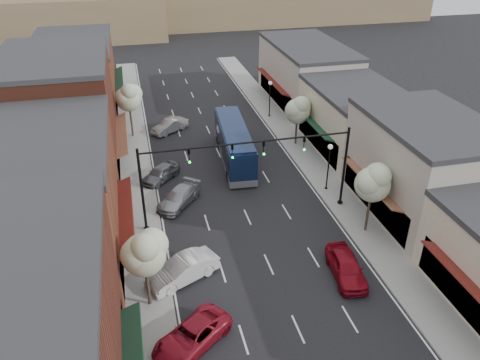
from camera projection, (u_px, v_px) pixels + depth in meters
ground at (277, 284)px, 30.84m from camera, size 160.00×160.00×0.00m
sidewalk_left at (135, 168)px, 44.71m from camera, size 2.80×73.00×0.15m
sidewalk_right at (301, 150)px, 48.13m from camera, size 2.80×73.00×0.15m
curb_left at (150, 166)px, 45.00m from camera, size 0.25×73.00×0.17m
curb_right at (288, 151)px, 47.85m from camera, size 0.25×73.00×0.17m
bldg_left_midnear at (46, 204)px, 30.70m from camera, size 10.14×14.10×9.40m
bldg_left_midfar at (62, 115)px, 42.15m from camera, size 10.14×14.10×10.90m
bldg_left_far at (76, 77)px, 56.28m from camera, size 10.14×18.10×8.40m
bldg_right_midnear at (423, 167)px, 36.76m from camera, size 9.14×12.10×7.90m
bldg_right_midfar at (354, 119)px, 47.25m from camera, size 9.14×12.10×6.40m
bldg_right_far at (306, 74)px, 58.83m from camera, size 9.14×16.10×7.40m
hill_near at (31, 17)px, 89.63m from camera, size 50.00×20.00×8.00m
signal_mast_right at (318, 158)px, 36.44m from camera, size 8.22×0.46×7.00m
signal_mast_left at (174, 175)px, 34.16m from camera, size 8.22×0.46×7.00m
tree_right_near at (374, 181)px, 33.66m from camera, size 2.85×2.65×5.95m
tree_right_far at (298, 109)px, 47.40m from camera, size 2.85×2.65×5.43m
tree_left_near at (144, 252)px, 27.02m from camera, size 2.85×2.65×5.69m
tree_left_far at (129, 97)px, 48.78m from camera, size 2.85×2.65×6.13m
lamp_post_near at (329, 160)px, 39.80m from camera, size 0.44×0.44×4.44m
lamp_post_far at (270, 93)px, 54.58m from camera, size 0.44×0.44×4.44m
coach_bus at (234, 143)px, 45.37m from camera, size 3.43×11.74×3.54m
red_hatchback at (346, 267)px, 31.10m from camera, size 2.42×4.90×1.61m
parked_car_a at (192, 336)px, 26.14m from camera, size 5.29×4.81×1.37m
parked_car_b at (183, 270)px, 30.80m from camera, size 5.20×3.69×1.63m
parked_car_c at (179, 197)px, 38.91m from camera, size 4.52×4.91×1.38m
parked_car_d at (161, 173)px, 42.48m from camera, size 4.15×4.16×1.43m
parked_car_e at (170, 126)px, 51.98m from camera, size 4.45×3.76×1.44m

